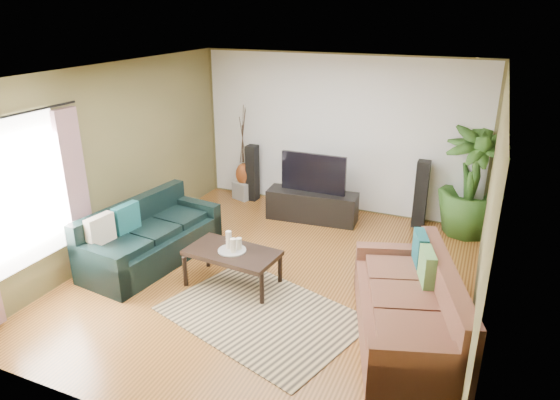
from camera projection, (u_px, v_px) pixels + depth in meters
The scene contains 27 objects.
floor at pixel (274, 277), 6.72m from camera, with size 5.50×5.50×0.00m, color #955B26.
ceiling at pixel (273, 72), 5.73m from camera, with size 5.50×5.50×0.00m, color white.
wall_back at pixel (338, 134), 8.58m from camera, with size 5.00×5.00×0.00m, color brown.
wall_front at pixel (130, 291), 3.87m from camera, with size 5.00×5.00×0.00m, color brown.
wall_left at pixel (114, 160), 7.14m from camera, with size 5.50×5.50×0.00m, color brown.
wall_right at pixel (488, 214), 5.31m from camera, with size 5.50×5.50×0.00m, color brown.
backwall_panel at pixel (338, 134), 8.57m from camera, with size 4.90×4.90×0.00m, color white.
window_pane at pixel (21, 193), 5.75m from camera, with size 1.80×1.80×0.00m, color white.
curtain_far at pixel (76, 193), 6.46m from camera, with size 0.08×0.35×2.20m, color gray.
curtain_rod at pixel (9, 116), 5.40m from camera, with size 0.03×0.03×1.90m, color black.
sofa_left at pixel (152, 233), 7.02m from camera, with size 2.07×0.89×0.85m, color black.
sofa_right at pixel (406, 301), 5.41m from camera, with size 2.16×0.97×0.85m, color brown.
area_rug at pixel (262, 314), 5.90m from camera, with size 2.22×1.57×0.01m, color tan.
coffee_table at pixel (233, 267), 6.48m from camera, with size 1.18×0.64×0.48m, color black.
candle_tray at pixel (232, 250), 6.39m from camera, with size 0.36×0.36×0.02m, color gray.
candle_tall at pixel (229, 240), 6.39m from camera, with size 0.08×0.08×0.24m, color beige.
candle_mid at pixel (233, 245), 6.31m from camera, with size 0.08×0.08×0.18m, color beige.
candle_short at pixel (239, 244), 6.39m from camera, with size 0.08×0.08×0.15m, color beige.
tv_stand at pixel (312, 206), 8.44m from camera, with size 1.52×0.45×0.51m, color black.
television at pixel (313, 173), 8.24m from camera, with size 1.11×0.06×0.66m, color black.
speaker_left at pixel (252, 173), 9.23m from camera, with size 0.19×0.21×1.05m, color black.
speaker_right at pixel (421, 194), 8.10m from camera, with size 0.20×0.22×1.12m, color black.
potted_plant at pixel (472, 182), 7.71m from camera, with size 0.97×0.97×1.74m, color #284E1A.
plant_pot at pixel (465, 226), 7.98m from camera, with size 0.32×0.32×0.25m, color black.
pedestal at pixel (244, 190), 9.43m from camera, with size 0.33×0.33×0.33m, color #979794.
vase at pixel (244, 174), 9.31m from camera, with size 0.30×0.30×0.42m, color brown.
side_table at pixel (159, 218), 7.93m from camera, with size 0.49×0.49×0.52m, color olive.
Camera 1 is at (2.39, -5.37, 3.42)m, focal length 32.00 mm.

